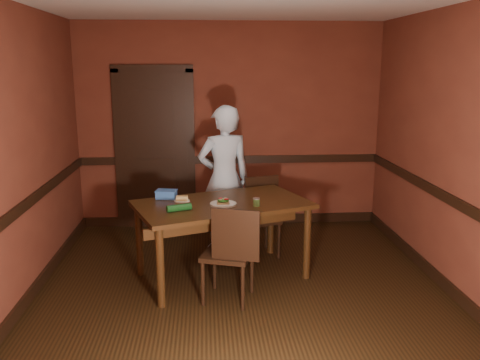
{
  "coord_description": "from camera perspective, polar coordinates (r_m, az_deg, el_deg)",
  "views": [
    {
      "loc": [
        -0.33,
        -4.48,
        2.16
      ],
      "look_at": [
        0.0,
        0.35,
        1.05
      ],
      "focal_mm": 38.0,
      "sensor_mm": 36.0,
      "label": 1
    }
  ],
  "objects": [
    {
      "name": "wall_back",
      "position": [
        6.78,
        -1.11,
        6.06
      ],
      "size": [
        4.0,
        0.02,
        2.7
      ],
      "primitive_type": "cube",
      "color": "brown",
      "rests_on": "ground"
    },
    {
      "name": "door",
      "position": [
        6.81,
        -9.54,
        3.72
      ],
      "size": [
        1.05,
        0.07,
        2.2
      ],
      "color": "black",
      "rests_on": "ground"
    },
    {
      "name": "sauce_jar",
      "position": [
        4.98,
        1.85,
        -2.48
      ],
      "size": [
        0.07,
        0.07,
        0.08
      ],
      "rotation": [
        0.0,
        0.0,
        -0.06
      ],
      "color": "#4F863E",
      "rests_on": "dining_table"
    },
    {
      "name": "dado_back",
      "position": [
        6.84,
        -1.09,
        2.3
      ],
      "size": [
        4.0,
        0.03,
        0.1
      ],
      "primitive_type": "cube",
      "color": "black",
      "rests_on": "ground"
    },
    {
      "name": "sandwich_plate",
      "position": [
        5.03,
        -1.9,
        -2.6
      ],
      "size": [
        0.26,
        0.26,
        0.07
      ],
      "rotation": [
        0.0,
        0.0,
        0.01
      ],
      "color": "silver",
      "rests_on": "dining_table"
    },
    {
      "name": "person",
      "position": [
        5.91,
        -1.8,
        0.15
      ],
      "size": [
        0.7,
        0.55,
        1.71
      ],
      "primitive_type": "imported",
      "rotation": [
        0.0,
        0.0,
        3.39
      ],
      "color": "silver",
      "rests_on": "floor"
    },
    {
      "name": "dado_right",
      "position": [
        5.19,
        22.71,
        -2.14
      ],
      "size": [
        0.03,
        4.5,
        0.1
      ],
      "primitive_type": "cube",
      "color": "black",
      "rests_on": "ground"
    },
    {
      "name": "floor",
      "position": [
        4.98,
        0.28,
        -12.78
      ],
      "size": [
        4.0,
        4.5,
        0.01
      ],
      "primitive_type": "cube",
      "color": "black",
      "rests_on": "ground"
    },
    {
      "name": "wall_right",
      "position": [
        5.11,
        23.3,
        2.75
      ],
      "size": [
        0.02,
        4.5,
        2.7
      ],
      "primitive_type": "cube",
      "color": "brown",
      "rests_on": "ground"
    },
    {
      "name": "baseboard_right",
      "position": [
        5.46,
        21.94,
        -10.69
      ],
      "size": [
        0.03,
        4.5,
        0.12
      ],
      "primitive_type": "cube",
      "color": "black",
      "rests_on": "ground"
    },
    {
      "name": "dado_left",
      "position": [
        4.93,
        -23.39,
        -2.96
      ],
      "size": [
        0.03,
        4.5,
        0.1
      ],
      "primitive_type": "cube",
      "color": "black",
      "rests_on": "ground"
    },
    {
      "name": "baseboard_back",
      "position": [
        7.04,
        -1.06,
        -4.44
      ],
      "size": [
        4.0,
        0.03,
        0.12
      ],
      "primitive_type": "cube",
      "color": "black",
      "rests_on": "ground"
    },
    {
      "name": "cheese_saucer",
      "position": [
        5.2,
        -6.53,
        -2.17
      ],
      "size": [
        0.16,
        0.16,
        0.05
      ],
      "rotation": [
        0.0,
        0.0,
        0.34
      ],
      "color": "silver",
      "rests_on": "dining_table"
    },
    {
      "name": "wall_front",
      "position": [
        2.39,
        4.33,
        -6.9
      ],
      "size": [
        4.0,
        0.02,
        2.7
      ],
      "primitive_type": "cube",
      "color": "brown",
      "rests_on": "ground"
    },
    {
      "name": "dining_table",
      "position": [
        5.24,
        -1.98,
        -6.73
      ],
      "size": [
        1.92,
        1.49,
        0.79
      ],
      "primitive_type": "cube",
      "rotation": [
        0.0,
        0.0,
        0.36
      ],
      "color": "#331E0C",
      "rests_on": "floor"
    },
    {
      "name": "baseboard_left",
      "position": [
        5.21,
        -22.56,
        -11.89
      ],
      "size": [
        0.03,
        4.5,
        0.12
      ],
      "primitive_type": "cube",
      "color": "black",
      "rests_on": "ground"
    },
    {
      "name": "wall_left",
      "position": [
        4.84,
        -24.03,
        2.17
      ],
      "size": [
        0.02,
        4.5,
        2.7
      ],
      "primitive_type": "cube",
      "color": "brown",
      "rests_on": "ground"
    },
    {
      "name": "wrapped_veg",
      "position": [
        4.85,
        -6.86,
        -3.11
      ],
      "size": [
        0.25,
        0.15,
        0.07
      ],
      "primitive_type": "cylinder",
      "rotation": [
        0.0,
        1.57,
        0.38
      ],
      "color": "#113E16",
      "rests_on": "dining_table"
    },
    {
      "name": "chair_near",
      "position": [
        4.73,
        -1.37,
        -8.1
      ],
      "size": [
        0.54,
        0.54,
        0.93
      ],
      "primitive_type": null,
      "rotation": [
        0.0,
        0.0,
        2.83
      ],
      "color": "black",
      "rests_on": "floor"
    },
    {
      "name": "chair_far",
      "position": [
        5.8,
        2.09,
        -4.27
      ],
      "size": [
        0.52,
        0.52,
        0.89
      ],
      "primitive_type": null,
      "rotation": [
        0.0,
        0.0,
        0.29
      ],
      "color": "black",
      "rests_on": "floor"
    },
    {
      "name": "food_tub",
      "position": [
        5.32,
        -8.27,
        -1.59
      ],
      "size": [
        0.23,
        0.18,
        0.09
      ],
      "rotation": [
        0.0,
        0.0,
        -0.19
      ],
      "color": "#376DC7",
      "rests_on": "dining_table"
    }
  ]
}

